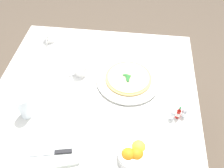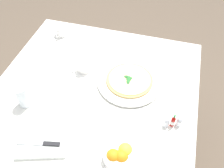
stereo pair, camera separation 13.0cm
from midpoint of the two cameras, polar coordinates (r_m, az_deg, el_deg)
ground_plane at (r=1.94m, az=-0.95°, el=-16.00°), size 8.00×8.00×0.00m
dining_table at (r=1.40m, az=-1.27°, el=-5.20°), size 1.09×1.09×0.75m
pizza_plate at (r=1.33m, az=6.92°, el=0.47°), size 0.35×0.35×0.02m
pizza at (r=1.32m, az=6.97°, el=0.87°), size 0.26×0.26×0.02m
coffee_cup_near_left at (r=1.38m, az=-3.97°, el=3.89°), size 0.13×0.13×0.07m
coffee_cup_far_right at (r=1.65m, az=-9.65°, el=11.96°), size 0.13×0.13×0.06m
water_glass_back_corner at (r=1.26m, az=-17.48°, el=-3.11°), size 0.07×0.07×0.12m
napkin_folded at (r=1.14m, az=-13.09°, el=-14.04°), size 0.25×0.19×0.02m
dinner_knife at (r=1.12m, az=-13.35°, el=-13.69°), size 0.19×0.06×0.01m
citrus_bowl at (r=1.07m, az=5.68°, el=-16.82°), size 0.15×0.15×0.07m
hot_sauce_bottle at (r=1.19m, az=17.31°, el=-8.61°), size 0.02×0.02×0.08m
salt_shaker at (r=1.19m, az=15.85°, el=-8.99°), size 0.03×0.03×0.06m
pepper_shaker at (r=1.21m, az=18.55°, el=-8.69°), size 0.03×0.03×0.06m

